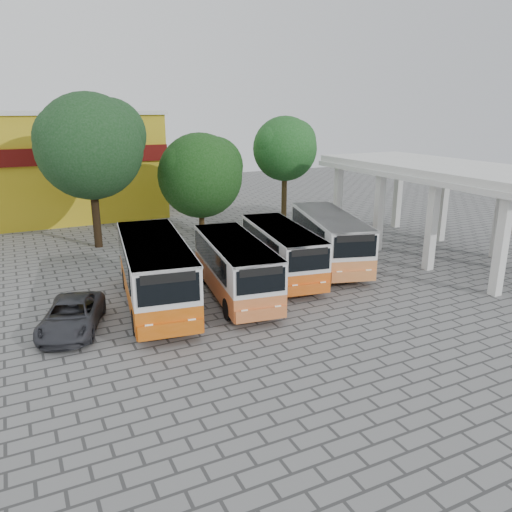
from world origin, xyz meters
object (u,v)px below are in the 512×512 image
bus_centre_right (282,249)px  bus_far_right (329,236)px  bus_far_left (155,269)px  parked_car (72,316)px  bus_centre_left (235,265)px

bus_centre_right → bus_far_right: size_ratio=0.91×
bus_far_left → bus_centre_right: bearing=16.8°
bus_far_left → bus_far_right: 10.46m
parked_car → bus_centre_right: bearing=29.5°
bus_far_right → parked_car: 14.31m
bus_centre_left → bus_centre_right: (3.31, 1.56, -0.03)m
bus_far_left → parked_car: bearing=-157.0°
bus_far_left → bus_centre_left: size_ratio=1.12×
bus_centre_left → bus_far_right: bearing=26.2°
bus_far_left → bus_centre_right: bus_far_left is taller
bus_far_left → bus_centre_left: bus_far_left is taller
bus_centre_right → bus_far_left: bearing=-162.0°
bus_centre_right → bus_far_right: bus_far_right is taller
bus_far_left → bus_far_right: (10.32, 1.70, -0.10)m
bus_far_right → bus_far_left: bearing=-154.2°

